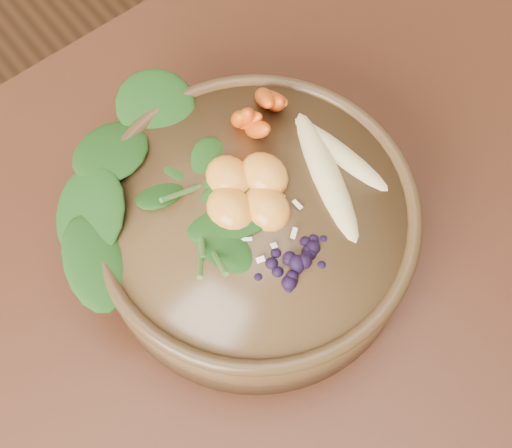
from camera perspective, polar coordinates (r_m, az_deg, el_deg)
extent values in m
cylinder|color=#331C0C|center=(1.39, 17.70, 15.38)|extent=(0.07, 0.07, 0.71)
cube|color=#4B2414|center=(0.65, 6.75, -12.54)|extent=(1.60, 0.90, 0.04)
cylinder|color=#4F361C|center=(0.63, 0.00, -0.39)|extent=(0.31, 0.31, 0.07)
ellipsoid|color=#E0CC84|center=(0.61, 6.88, 6.12)|extent=(0.05, 0.15, 0.02)
ellipsoid|color=#E0CC84|center=(0.60, 5.78, 4.61)|extent=(0.07, 0.14, 0.02)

